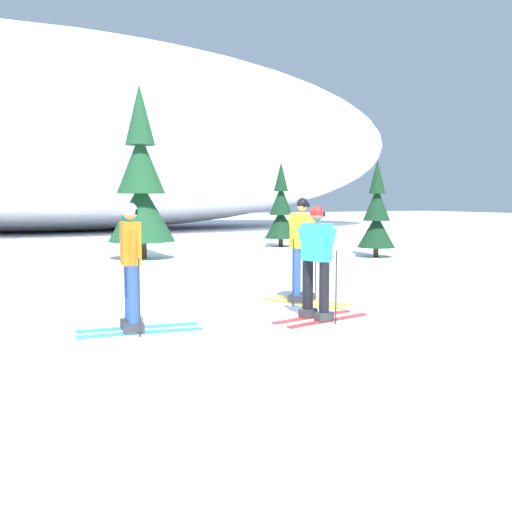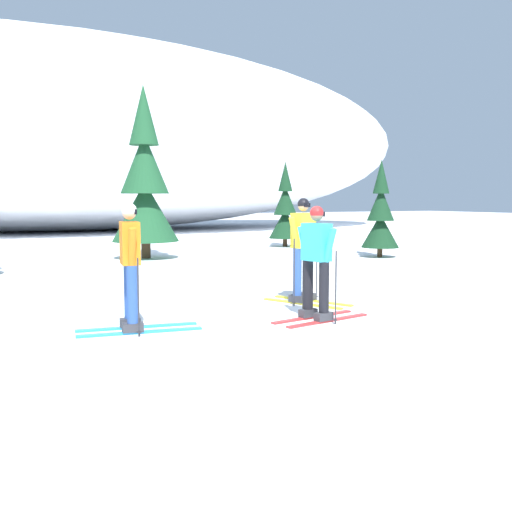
% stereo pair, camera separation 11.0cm
% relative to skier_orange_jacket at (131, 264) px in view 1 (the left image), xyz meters
% --- Properties ---
extents(ground_plane, '(120.00, 120.00, 0.00)m').
position_rel_skier_orange_jacket_xyz_m(ground_plane, '(1.92, -0.11, -0.93)').
color(ground_plane, white).
extents(skier_orange_jacket, '(1.74, 0.81, 1.77)m').
position_rel_skier_orange_jacket_xyz_m(skier_orange_jacket, '(0.00, 0.00, 0.00)').
color(skier_orange_jacket, '#2893CC').
rests_on(skier_orange_jacket, ground).
extents(skier_yellow_jacket, '(1.08, 1.63, 1.84)m').
position_rel_skier_orange_jacket_xyz_m(skier_yellow_jacket, '(3.29, 0.86, 0.05)').
color(skier_yellow_jacket, gold).
rests_on(skier_yellow_jacket, ground).
extents(skier_cyan_jacket, '(1.63, 0.81, 1.72)m').
position_rel_skier_orange_jacket_xyz_m(skier_cyan_jacket, '(2.66, -0.54, -0.03)').
color(skier_cyan_jacket, red).
rests_on(skier_cyan_jacket, ground).
extents(pine_tree_center_left, '(2.03, 2.03, 5.26)m').
position_rel_skier_orange_jacket_xyz_m(pine_tree_center_left, '(3.01, 9.65, 1.27)').
color(pine_tree_center_left, '#47301E').
rests_on(pine_tree_center_left, ground).
extents(pine_tree_center_right, '(1.25, 1.25, 3.23)m').
position_rel_skier_orange_jacket_xyz_m(pine_tree_center_right, '(9.04, 11.60, 0.42)').
color(pine_tree_center_right, '#47301E').
rests_on(pine_tree_center_right, ground).
extents(pine_tree_far_right, '(1.17, 1.17, 3.04)m').
position_rel_skier_orange_jacket_xyz_m(pine_tree_far_right, '(9.68, 6.71, 0.34)').
color(pine_tree_far_right, '#47301E').
rests_on(pine_tree_far_right, ground).
extents(snow_ridge_background, '(43.84, 18.93, 10.86)m').
position_rel_skier_orange_jacket_xyz_m(snow_ridge_background, '(3.42, 27.05, 4.49)').
color(snow_ridge_background, white).
rests_on(snow_ridge_background, ground).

